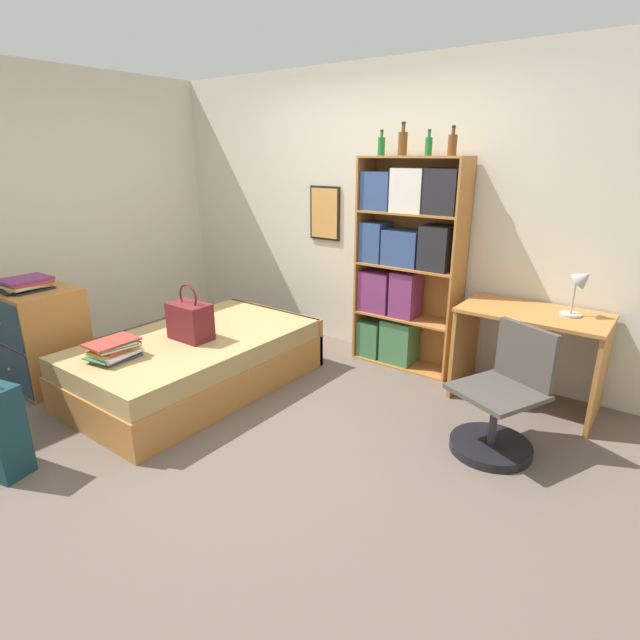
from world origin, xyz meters
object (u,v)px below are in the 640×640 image
(bottle_brown, at_px, (403,143))
(waste_bin, at_px, (509,389))
(bookcase, at_px, (403,262))
(bottle_blue, at_px, (452,144))
(handbag, at_px, (190,321))
(magazine_pile_on_dresser, at_px, (26,284))
(dresser, at_px, (40,337))
(book_stack_on_bed, at_px, (114,349))
(desk_chair, at_px, (499,414))
(bottle_clear, at_px, (429,146))
(bed, at_px, (198,361))
(bottle_green, at_px, (381,146))
(desk_lamp, at_px, (581,285))
(desk, at_px, (530,342))

(bottle_brown, bearing_deg, waste_bin, -8.53)
(bookcase, distance_m, bottle_blue, 1.03)
(handbag, height_order, magazine_pile_on_dresser, magazine_pile_on_dresser)
(handbag, distance_m, dresser, 1.30)
(book_stack_on_bed, relative_size, desk_chair, 0.46)
(book_stack_on_bed, bearing_deg, bookcase, 60.05)
(bottle_blue, bearing_deg, dresser, -140.36)
(bookcase, bearing_deg, bottle_brown, -156.47)
(handbag, relative_size, bottle_clear, 2.28)
(book_stack_on_bed, bearing_deg, magazine_pile_on_dresser, -173.65)
(handbag, relative_size, magazine_pile_on_dresser, 1.24)
(bed, xyz_separation_m, bookcase, (1.09, 1.41, 0.73))
(bottle_green, xyz_separation_m, bottle_brown, (0.23, -0.06, 0.02))
(dresser, xyz_separation_m, magazine_pile_on_dresser, (0.01, -0.03, 0.46))
(bottle_green, relative_size, bottle_blue, 0.95)
(dresser, distance_m, bottle_green, 3.24)
(bottle_clear, relative_size, desk_lamp, 0.54)
(bed, bearing_deg, book_stack_on_bed, -98.77)
(waste_bin, bearing_deg, bed, -150.26)
(handbag, bearing_deg, magazine_pile_on_dresser, -147.34)
(dresser, height_order, bottle_blue, bottle_blue)
(bottle_clear, bearing_deg, desk_chair, -41.01)
(bookcase, relative_size, desk, 1.78)
(desk_chair, bearing_deg, desk, 93.48)
(handbag, height_order, waste_bin, handbag)
(dresser, bearing_deg, bottle_clear, 42.70)
(handbag, bearing_deg, dresser, -148.95)
(bed, distance_m, book_stack_on_bed, 0.72)
(handbag, height_order, bottle_blue, bottle_blue)
(waste_bin, bearing_deg, magazine_pile_on_dresser, -148.31)
(bottle_green, distance_m, waste_bin, 2.24)
(magazine_pile_on_dresser, xyz_separation_m, desk, (3.30, 2.04, -0.36))
(handbag, bearing_deg, bottle_brown, 54.92)
(magazine_pile_on_dresser, relative_size, bottle_green, 1.76)
(desk, bearing_deg, bottle_green, 173.27)
(desk_chair, bearing_deg, book_stack_on_bed, -153.61)
(bed, xyz_separation_m, desk, (2.24, 1.29, 0.29))
(book_stack_on_bed, bearing_deg, desk, 39.62)
(desk, xyz_separation_m, desk_lamp, (0.27, 0.05, 0.47))
(bed, relative_size, desk_lamp, 5.35)
(magazine_pile_on_dresser, bearing_deg, desk_chair, 21.07)
(dresser, bearing_deg, desk, 31.19)
(dresser, bearing_deg, bed, 33.82)
(bed, bearing_deg, dresser, -146.18)
(bed, bearing_deg, bottle_clear, 48.76)
(bed, xyz_separation_m, book_stack_on_bed, (-0.10, -0.65, 0.29))
(waste_bin, bearing_deg, desk_lamp, 17.19)
(dresser, xyz_separation_m, desk, (3.32, 2.01, 0.10))
(bookcase, height_order, desk, bookcase)
(magazine_pile_on_dresser, relative_size, bottle_blue, 1.68)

